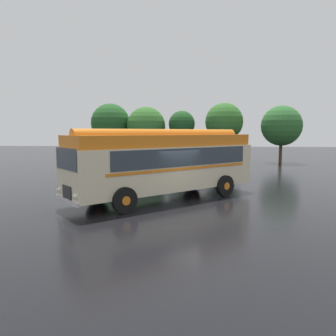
# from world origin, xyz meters

# --- Properties ---
(ground_plane) EXTENTS (120.00, 120.00, 0.00)m
(ground_plane) POSITION_xyz_m (0.00, 0.00, 0.00)
(ground_plane) COLOR black
(vintage_bus) EXTENTS (9.13, 8.56, 3.49)m
(vintage_bus) POSITION_xyz_m (-0.47, 0.63, 1.89)
(vintage_bus) COLOR beige
(vintage_bus) RESTS_ON ground
(car_near_left) EXTENTS (2.00, 4.22, 1.66)m
(car_near_left) POSITION_xyz_m (-1.80, 15.40, 0.85)
(car_near_left) COLOR navy
(car_near_left) RESTS_ON ground
(car_mid_left) EXTENTS (2.40, 4.40, 1.66)m
(car_mid_left) POSITION_xyz_m (0.86, 15.17, 0.85)
(car_mid_left) COLOR navy
(car_mid_left) RESTS_ON ground
(car_mid_right) EXTENTS (2.04, 4.24, 1.66)m
(car_mid_right) POSITION_xyz_m (3.47, 14.43, 0.85)
(car_mid_right) COLOR navy
(car_mid_right) RESTS_ON ground
(box_van) EXTENTS (2.34, 5.78, 2.50)m
(box_van) POSITION_xyz_m (-4.53, 15.64, 1.36)
(box_van) COLOR navy
(box_van) RESTS_ON ground
(tree_far_left) EXTENTS (4.32, 4.32, 6.51)m
(tree_far_left) POSITION_xyz_m (-8.34, 20.84, 4.33)
(tree_far_left) COLOR #4C3823
(tree_far_left) RESTS_ON ground
(tree_left_of_centre) EXTENTS (4.22, 4.22, 6.07)m
(tree_left_of_centre) POSITION_xyz_m (-4.19, 20.31, 3.95)
(tree_left_of_centre) COLOR #4C3823
(tree_left_of_centre) RESTS_ON ground
(tree_centre) EXTENTS (2.82, 2.82, 5.61)m
(tree_centre) POSITION_xyz_m (-0.35, 20.09, 4.13)
(tree_centre) COLOR #4C3823
(tree_centre) RESTS_ON ground
(tree_right_of_centre) EXTENTS (4.10, 4.10, 6.49)m
(tree_right_of_centre) POSITION_xyz_m (4.08, 20.81, 4.42)
(tree_right_of_centre) COLOR #4C3823
(tree_right_of_centre) RESTS_ON ground
(tree_far_right) EXTENTS (4.26, 4.26, 6.14)m
(tree_far_right) POSITION_xyz_m (10.26, 20.33, 3.97)
(tree_far_right) COLOR #4C3823
(tree_far_right) RESTS_ON ground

